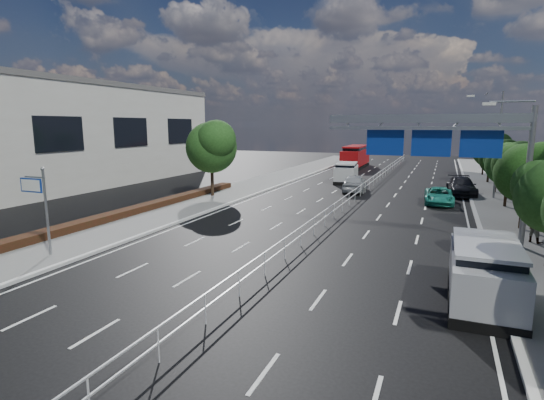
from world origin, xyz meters
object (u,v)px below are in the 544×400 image
(near_car_silver, at_px, (355,183))
(pedestrian_b, at_px, (536,224))
(overhead_gantry, at_px, (446,138))
(toilet_sign, at_px, (38,196))
(silver_minivan, at_px, (484,273))
(red_bus, at_px, (355,156))
(parked_car_dark, at_px, (461,186))
(near_car_dark, at_px, (355,158))
(white_minivan, at_px, (346,173))
(parked_car_teal, at_px, (439,196))

(near_car_silver, relative_size, pedestrian_b, 2.52)
(overhead_gantry, xyz_separation_m, pedestrian_b, (4.66, 1.22, -4.49))
(toilet_sign, height_order, silver_minivan, toilet_sign)
(red_bus, distance_m, parked_car_dark, 25.35)
(red_bus, bearing_deg, toilet_sign, -97.53)
(red_bus, xyz_separation_m, parked_car_dark, (13.81, -21.24, -0.89))
(near_car_dark, distance_m, parked_car_dark, 33.73)
(white_minivan, xyz_separation_m, near_car_dark, (-4.08, 25.50, -0.27))
(parked_car_dark, xyz_separation_m, pedestrian_b, (3.10, -16.14, 0.32))
(overhead_gantry, distance_m, pedestrian_b, 6.58)
(toilet_sign, height_order, red_bus, toilet_sign)
(near_car_dark, bearing_deg, red_bus, 96.95)
(toilet_sign, xyz_separation_m, parked_car_dark, (19.25, 27.41, -2.15))
(white_minivan, relative_size, parked_car_teal, 1.12)
(overhead_gantry, xyz_separation_m, near_car_dark, (-14.00, 47.29, -4.80))
(white_minivan, bearing_deg, near_car_dark, 93.12)
(toilet_sign, relative_size, white_minivan, 0.83)
(white_minivan, bearing_deg, silver_minivan, -74.93)
(toilet_sign, bearing_deg, white_minivan, 76.28)
(red_bus, bearing_deg, overhead_gantry, -73.53)
(toilet_sign, bearing_deg, pedestrian_b, 26.76)
(white_minivan, distance_m, pedestrian_b, 25.21)
(toilet_sign, xyz_separation_m, near_car_dark, (3.69, 57.34, -2.14))
(overhead_gantry, xyz_separation_m, white_minivan, (-9.92, 21.79, -4.53))
(near_car_silver, height_order, near_car_dark, near_car_silver)
(red_bus, height_order, near_car_silver, red_bus)
(pedestrian_b, bearing_deg, silver_minivan, 112.84)
(silver_minivan, bearing_deg, near_car_dark, 105.85)
(pedestrian_b, bearing_deg, near_car_silver, -7.91)
(silver_minivan, relative_size, parked_car_teal, 1.15)
(red_bus, relative_size, near_car_silver, 2.21)
(parked_car_teal, height_order, pedestrian_b, pedestrian_b)
(red_bus, height_order, parked_car_dark, red_bus)
(near_car_silver, bearing_deg, parked_car_teal, 149.18)
(toilet_sign, height_order, parked_car_teal, toilet_sign)
(near_car_silver, relative_size, silver_minivan, 0.92)
(overhead_gantry, distance_m, parked_car_teal, 12.94)
(near_car_silver, relative_size, near_car_dark, 1.01)
(overhead_gantry, distance_m, parked_car_dark, 18.08)
(near_car_silver, height_order, parked_car_teal, near_car_silver)
(red_bus, relative_size, parked_car_dark, 1.98)
(overhead_gantry, xyz_separation_m, near_car_silver, (-7.74, 15.59, -4.77))
(toilet_sign, height_order, near_car_dark, toilet_sign)
(silver_minivan, bearing_deg, overhead_gantry, 101.11)
(near_car_dark, xyz_separation_m, parked_car_teal, (13.76, -35.34, -0.15))
(red_bus, relative_size, parked_car_teal, 2.33)
(near_car_silver, relative_size, parked_car_teal, 1.05)
(white_minivan, bearing_deg, parked_car_teal, -51.44)
(overhead_gantry, relative_size, red_bus, 0.94)
(parked_car_teal, bearing_deg, red_bus, 111.47)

